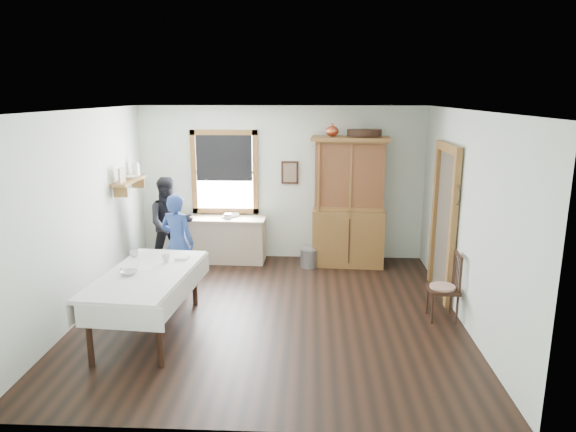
{
  "coord_description": "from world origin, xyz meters",
  "views": [
    {
      "loc": [
        0.52,
        -6.44,
        2.9
      ],
      "look_at": [
        0.21,
        0.3,
        1.29
      ],
      "focal_mm": 32.0,
      "sensor_mm": 36.0,
      "label": 1
    }
  ],
  "objects_px": {
    "china_hutch": "(349,202)",
    "wicker_basket": "(335,259)",
    "woman_blue": "(178,246)",
    "figure_dark": "(170,227)",
    "work_counter": "(227,240)",
    "pail": "(309,258)",
    "dining_table": "(148,302)",
    "spindle_chair": "(443,286)"
  },
  "relations": [
    {
      "from": "woman_blue",
      "to": "figure_dark",
      "type": "height_order",
      "value": "figure_dark"
    },
    {
      "from": "dining_table",
      "to": "woman_blue",
      "type": "xyz_separation_m",
      "value": [
        0.01,
        1.44,
        0.3
      ]
    },
    {
      "from": "china_hutch",
      "to": "work_counter",
      "type": "bearing_deg",
      "value": -177.98
    },
    {
      "from": "spindle_chair",
      "to": "pail",
      "type": "bearing_deg",
      "value": 131.71
    },
    {
      "from": "pail",
      "to": "woman_blue",
      "type": "xyz_separation_m",
      "value": [
        -1.97,
        -1.11,
        0.52
      ]
    },
    {
      "from": "wicker_basket",
      "to": "work_counter",
      "type": "bearing_deg",
      "value": 176.11
    },
    {
      "from": "pail",
      "to": "woman_blue",
      "type": "bearing_deg",
      "value": -150.6
    },
    {
      "from": "pail",
      "to": "figure_dark",
      "type": "xyz_separation_m",
      "value": [
        -2.33,
        -0.19,
        0.56
      ]
    },
    {
      "from": "pail",
      "to": "woman_blue",
      "type": "height_order",
      "value": "woman_blue"
    },
    {
      "from": "china_hutch",
      "to": "spindle_chair",
      "type": "bearing_deg",
      "value": -59.78
    },
    {
      "from": "figure_dark",
      "to": "wicker_basket",
      "type": "bearing_deg",
      "value": -16.3
    },
    {
      "from": "spindle_chair",
      "to": "figure_dark",
      "type": "bearing_deg",
      "value": 156.6
    },
    {
      "from": "spindle_chair",
      "to": "work_counter",
      "type": "bearing_deg",
      "value": 145.59
    },
    {
      "from": "work_counter",
      "to": "spindle_chair",
      "type": "relative_size",
      "value": 1.52
    },
    {
      "from": "china_hutch",
      "to": "woman_blue",
      "type": "xyz_separation_m",
      "value": [
        -2.63,
        -1.29,
        -0.42
      ]
    },
    {
      "from": "china_hutch",
      "to": "pail",
      "type": "relative_size",
      "value": 6.79
    },
    {
      "from": "dining_table",
      "to": "spindle_chair",
      "type": "height_order",
      "value": "spindle_chair"
    },
    {
      "from": "china_hutch",
      "to": "pail",
      "type": "bearing_deg",
      "value": -161.28
    },
    {
      "from": "china_hutch",
      "to": "figure_dark",
      "type": "xyz_separation_m",
      "value": [
        -2.99,
        -0.37,
        -0.38
      ]
    },
    {
      "from": "wicker_basket",
      "to": "pail",
      "type": "bearing_deg",
      "value": -165.7
    },
    {
      "from": "woman_blue",
      "to": "figure_dark",
      "type": "xyz_separation_m",
      "value": [
        -0.36,
        0.92,
        0.04
      ]
    },
    {
      "from": "china_hutch",
      "to": "figure_dark",
      "type": "height_order",
      "value": "china_hutch"
    },
    {
      "from": "work_counter",
      "to": "woman_blue",
      "type": "distance_m",
      "value": 1.47
    },
    {
      "from": "china_hutch",
      "to": "dining_table",
      "type": "distance_m",
      "value": 3.86
    },
    {
      "from": "china_hutch",
      "to": "spindle_chair",
      "type": "xyz_separation_m",
      "value": [
        1.09,
        -2.19,
        -0.65
      ]
    },
    {
      "from": "work_counter",
      "to": "figure_dark",
      "type": "xyz_separation_m",
      "value": [
        -0.87,
        -0.43,
        0.33
      ]
    },
    {
      "from": "dining_table",
      "to": "figure_dark",
      "type": "distance_m",
      "value": 2.41
    },
    {
      "from": "spindle_chair",
      "to": "pail",
      "type": "height_order",
      "value": "spindle_chair"
    },
    {
      "from": "china_hutch",
      "to": "wicker_basket",
      "type": "xyz_separation_m",
      "value": [
        -0.22,
        -0.06,
        -0.99
      ]
    },
    {
      "from": "work_counter",
      "to": "dining_table",
      "type": "height_order",
      "value": "work_counter"
    },
    {
      "from": "china_hutch",
      "to": "woman_blue",
      "type": "height_order",
      "value": "china_hutch"
    },
    {
      "from": "wicker_basket",
      "to": "figure_dark",
      "type": "height_order",
      "value": "figure_dark"
    },
    {
      "from": "dining_table",
      "to": "pail",
      "type": "xyz_separation_m",
      "value": [
        1.98,
        2.55,
        -0.22
      ]
    },
    {
      "from": "dining_table",
      "to": "china_hutch",
      "type": "bearing_deg",
      "value": 45.84
    },
    {
      "from": "work_counter",
      "to": "dining_table",
      "type": "relative_size",
      "value": 0.71
    },
    {
      "from": "pail",
      "to": "wicker_basket",
      "type": "relative_size",
      "value": 0.86
    },
    {
      "from": "woman_blue",
      "to": "wicker_basket",
      "type": "bearing_deg",
      "value": -134.8
    },
    {
      "from": "work_counter",
      "to": "wicker_basket",
      "type": "height_order",
      "value": "work_counter"
    },
    {
      "from": "work_counter",
      "to": "china_hutch",
      "type": "bearing_deg",
      "value": 0.08
    },
    {
      "from": "spindle_chair",
      "to": "pail",
      "type": "xyz_separation_m",
      "value": [
        -1.75,
        2.01,
        -0.29
      ]
    },
    {
      "from": "pail",
      "to": "china_hutch",
      "type": "bearing_deg",
      "value": 14.92
    },
    {
      "from": "dining_table",
      "to": "figure_dark",
      "type": "height_order",
      "value": "figure_dark"
    }
  ]
}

